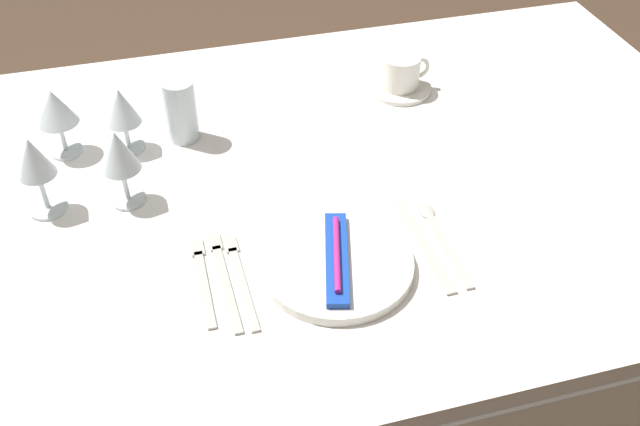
# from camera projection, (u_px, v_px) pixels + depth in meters

# --- Properties ---
(ground_plane) EXTENTS (6.00, 6.00, 0.00)m
(ground_plane) POSITION_uv_depth(u_px,v_px,m) (305.00, 409.00, 1.88)
(ground_plane) COLOR #4C3828
(dining_table) EXTENTS (1.80, 1.11, 0.74)m
(dining_table) POSITION_uv_depth(u_px,v_px,m) (300.00, 211.00, 1.45)
(dining_table) COLOR white
(dining_table) RESTS_ON ground
(dinner_plate) EXTENTS (0.25, 0.25, 0.02)m
(dinner_plate) POSITION_uv_depth(u_px,v_px,m) (339.00, 264.00, 1.21)
(dinner_plate) COLOR white
(dinner_plate) RESTS_ON dining_table
(toothbrush_package) EXTENTS (0.09, 0.21, 0.02)m
(toothbrush_package) POSITION_uv_depth(u_px,v_px,m) (340.00, 257.00, 1.20)
(toothbrush_package) COLOR blue
(toothbrush_package) RESTS_ON dinner_plate
(fork_outer) EXTENTS (0.02, 0.22, 0.00)m
(fork_outer) POSITION_uv_depth(u_px,v_px,m) (240.00, 276.00, 1.20)
(fork_outer) COLOR beige
(fork_outer) RESTS_ON dining_table
(fork_inner) EXTENTS (0.02, 0.23, 0.00)m
(fork_inner) POSITION_uv_depth(u_px,v_px,m) (224.00, 276.00, 1.20)
(fork_inner) COLOR beige
(fork_inner) RESTS_ON dining_table
(fork_salad) EXTENTS (0.02, 0.20, 0.00)m
(fork_salad) POSITION_uv_depth(u_px,v_px,m) (203.00, 277.00, 1.20)
(fork_salad) COLOR beige
(fork_salad) RESTS_ON dining_table
(dinner_knife) EXTENTS (0.02, 0.24, 0.00)m
(dinner_knife) POSITION_uv_depth(u_px,v_px,m) (425.00, 247.00, 1.25)
(dinner_knife) COLOR beige
(dinner_knife) RESTS_ON dining_table
(spoon_soup) EXTENTS (0.03, 0.22, 0.01)m
(spoon_soup) POSITION_uv_depth(u_px,v_px,m) (439.00, 234.00, 1.28)
(spoon_soup) COLOR beige
(spoon_soup) RESTS_ON dining_table
(saucer_left) EXTENTS (0.14, 0.14, 0.01)m
(saucer_left) POSITION_uv_depth(u_px,v_px,m) (399.00, 88.00, 1.64)
(saucer_left) COLOR white
(saucer_left) RESTS_ON dining_table
(coffee_cup_left) EXTENTS (0.11, 0.08, 0.07)m
(coffee_cup_left) POSITION_uv_depth(u_px,v_px,m) (402.00, 72.00, 1.61)
(coffee_cup_left) COLOR white
(coffee_cup_left) RESTS_ON saucer_left
(wine_glass_centre) EXTENTS (0.07, 0.07, 0.15)m
(wine_glass_centre) POSITION_uv_depth(u_px,v_px,m) (119.00, 154.00, 1.28)
(wine_glass_centre) COLOR silver
(wine_glass_centre) RESTS_ON dining_table
(wine_glass_left) EXTENTS (0.07, 0.07, 0.13)m
(wine_glass_left) POSITION_uv_depth(u_px,v_px,m) (122.00, 109.00, 1.41)
(wine_glass_left) COLOR silver
(wine_glass_left) RESTS_ON dining_table
(wine_glass_right) EXTENTS (0.07, 0.07, 0.15)m
(wine_glass_right) POSITION_uv_depth(u_px,v_px,m) (34.00, 162.00, 1.26)
(wine_glass_right) COLOR silver
(wine_glass_right) RESTS_ON dining_table
(wine_glass_far) EXTENTS (0.08, 0.08, 0.14)m
(wine_glass_far) POSITION_uv_depth(u_px,v_px,m) (55.00, 110.00, 1.40)
(wine_glass_far) COLOR silver
(wine_glass_far) RESTS_ON dining_table
(drink_tumbler) EXTENTS (0.06, 0.06, 0.13)m
(drink_tumbler) POSITION_uv_depth(u_px,v_px,m) (181.00, 114.00, 1.47)
(drink_tumbler) COLOR silver
(drink_tumbler) RESTS_ON dining_table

